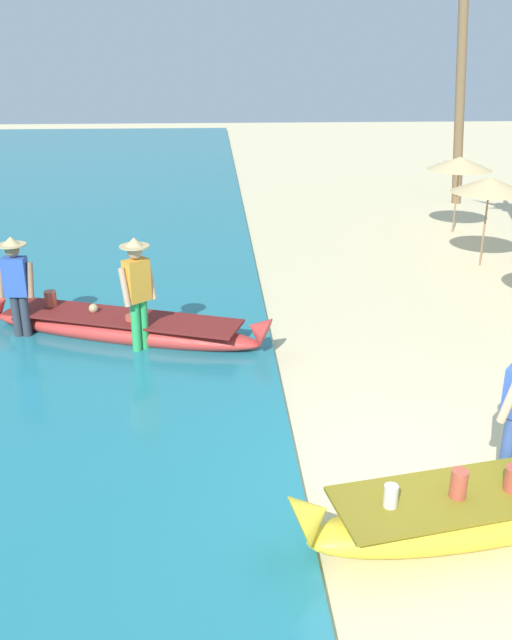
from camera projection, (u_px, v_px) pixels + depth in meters
name	position (u px, v px, depth m)	size (l,w,h in m)	color
ground_plane	(435.00, 503.00, 7.00)	(80.00, 80.00, 0.00)	beige
boat_yellow_foreground	(491.00, 508.00, 6.46)	(4.06, 1.47, 0.83)	yellow
boat_red_midground	(122.00, 327.00, 10.80)	(4.77, 2.25, 0.74)	red
person_vendor_hatted	(137.00, 289.00, 10.02)	(0.55, 0.51, 1.85)	green
person_vendor_assistant	(16.00, 283.00, 10.53)	(0.56, 0.44, 1.73)	#333842
parasol_row_1	(490.00, 185.00, 14.12)	(1.60, 1.60, 1.91)	#8E6B47
parasol_row_2	(460.00, 163.00, 16.83)	(1.60, 1.60, 1.91)	#8E6B47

